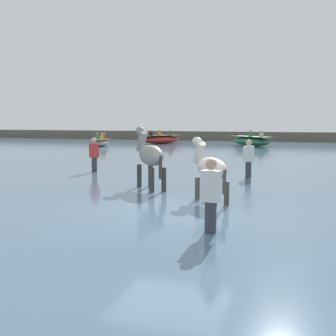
{
  "coord_description": "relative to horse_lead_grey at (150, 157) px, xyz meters",
  "views": [
    {
      "loc": [
        2.72,
        -8.73,
        2.27
      ],
      "look_at": [
        -1.18,
        3.5,
        0.84
      ],
      "focal_mm": 45.54,
      "sensor_mm": 36.0,
      "label": 1
    }
  ],
  "objects": [
    {
      "name": "person_wading_close",
      "position": [
        -3.4,
        3.13,
        -0.37
      ],
      "size": [
        0.35,
        0.25,
        1.63
      ],
      "color": "#383842",
      "rests_on": "ground"
    },
    {
      "name": "person_onlooker_right",
      "position": [
        2.66,
        -4.22,
        -0.37
      ],
      "size": [
        0.34,
        0.23,
        1.63
      ],
      "color": "#383842",
      "rests_on": "ground"
    },
    {
      "name": "far_shoreline",
      "position": [
        1.43,
        30.91,
        -0.63
      ],
      "size": [
        80.0,
        2.4,
        1.21
      ],
      "primitive_type": "cube",
      "color": "#605B4C",
      "rests_on": "ground"
    },
    {
      "name": "horse_lead_grey",
      "position": [
        0.0,
        0.0,
        0.0
      ],
      "size": [
        1.52,
        1.68,
        2.1
      ],
      "color": "gray",
      "rests_on": "ground"
    },
    {
      "name": "boat_far_offshore",
      "position": [
        -10.56,
        17.9,
        -0.62
      ],
      "size": [
        0.99,
        2.52,
        1.0
      ],
      "color": "#B2AD9E",
      "rests_on": "water_surface"
    },
    {
      "name": "water_surface",
      "position": [
        1.43,
        7.42,
        -1.07
      ],
      "size": [
        90.0,
        90.0,
        0.34
      ],
      "primitive_type": "cube",
      "color": "slate",
      "rests_on": "ground"
    },
    {
      "name": "ground_plane",
      "position": [
        1.43,
        -2.58,
        -1.24
      ],
      "size": [
        120.0,
        120.0,
        0.0
      ],
      "primitive_type": "plane",
      "color": "#756B56"
    },
    {
      "name": "boat_distant_west",
      "position": [
        0.3,
        21.67,
        -0.53
      ],
      "size": [
        3.8,
        3.83,
        1.22
      ],
      "color": "#337556",
      "rests_on": "water_surface"
    },
    {
      "name": "horse_trailing_pinto",
      "position": [
        2.05,
        -1.42,
        -0.14
      ],
      "size": [
        1.31,
        1.51,
        1.86
      ],
      "color": "beige",
      "rests_on": "ground"
    },
    {
      "name": "boat_mid_outer",
      "position": [
        -7.37,
        22.74,
        -0.54
      ],
      "size": [
        3.23,
        3.57,
        1.18
      ],
      "color": "#BC382D",
      "rests_on": "water_surface"
    },
    {
      "name": "person_wading_mid",
      "position": [
        2.38,
        3.22,
        -0.37
      ],
      "size": [
        0.37,
        0.36,
        1.63
      ],
      "color": "#383842",
      "rests_on": "ground"
    }
  ]
}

